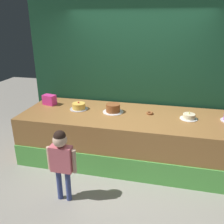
{
  "coord_description": "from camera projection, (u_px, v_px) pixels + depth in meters",
  "views": [
    {
      "loc": [
        0.53,
        -3.0,
        2.29
      ],
      "look_at": [
        -0.26,
        0.37,
        0.96
      ],
      "focal_mm": 37.93,
      "sensor_mm": 36.0,
      "label": 1
    }
  ],
  "objects": [
    {
      "name": "stage_platform",
      "position": [
        130.0,
        138.0,
        4.07
      ],
      "size": [
        3.65,
        1.25,
        0.83
      ],
      "color": "#9E6B38",
      "rests_on": "ground_plane"
    },
    {
      "name": "cake_center_right",
      "position": [
        189.0,
        117.0,
        3.75
      ],
      "size": [
        0.28,
        0.28,
        0.15
      ],
      "color": "white",
      "rests_on": "stage_platform"
    },
    {
      "name": "cake_far_left",
      "position": [
        79.0,
        106.0,
        4.16
      ],
      "size": [
        0.32,
        0.32,
        0.14
      ],
      "color": "silver",
      "rests_on": "stage_platform"
    },
    {
      "name": "ground_plane",
      "position": [
        123.0,
        179.0,
        3.66
      ],
      "size": [
        12.0,
        12.0,
        0.0
      ],
      "primitive_type": "plane",
      "color": "gray"
    },
    {
      "name": "curtain_backdrop",
      "position": [
        137.0,
        73.0,
        4.37
      ],
      "size": [
        4.13,
        0.08,
        2.78
      ],
      "primitive_type": "cube",
      "color": "#19472D",
      "rests_on": "ground_plane"
    },
    {
      "name": "pink_box",
      "position": [
        49.0,
        100.0,
        4.39
      ],
      "size": [
        0.26,
        0.19,
        0.18
      ],
      "primitive_type": "cube",
      "rotation": [
        0.0,
        0.0,
        -0.23
      ],
      "color": "#EA3592",
      "rests_on": "stage_platform"
    },
    {
      "name": "donut",
      "position": [
        150.0,
        113.0,
        3.96
      ],
      "size": [
        0.11,
        0.11,
        0.03
      ],
      "primitive_type": "torus",
      "color": "brown",
      "rests_on": "stage_platform"
    },
    {
      "name": "cake_center_left",
      "position": [
        113.0,
        108.0,
        4.02
      ],
      "size": [
        0.35,
        0.35,
        0.14
      ],
      "color": "white",
      "rests_on": "stage_platform"
    },
    {
      "name": "child_figure",
      "position": [
        61.0,
        157.0,
        3.02
      ],
      "size": [
        0.4,
        0.18,
        1.04
      ],
      "color": "#3F4C8C",
      "rests_on": "ground_plane"
    }
  ]
}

